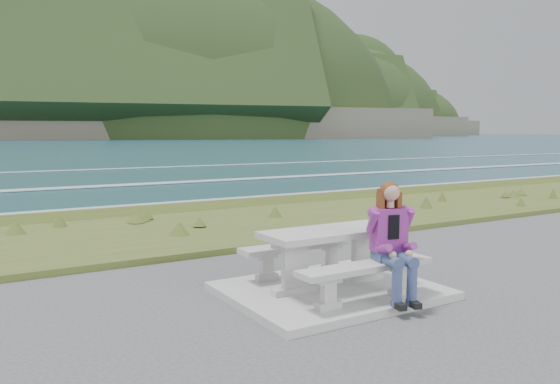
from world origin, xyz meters
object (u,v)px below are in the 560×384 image
at_px(seated_woman, 394,257).
at_px(bench_seaward, 300,250).
at_px(bench_landward, 366,272).
at_px(picnic_table, 331,242).

bearing_deg(seated_woman, bench_seaward, 116.38).
xyz_separation_m(bench_landward, seated_woman, (0.32, -0.13, 0.17)).
bearing_deg(picnic_table, seated_woman, -69.04).
xyz_separation_m(bench_landward, bench_seaward, (0.00, 1.40, 0.00)).
distance_m(bench_seaward, seated_woman, 1.57).
bearing_deg(picnic_table, bench_landward, -90.00).
bearing_deg(picnic_table, bench_seaward, 90.00).
height_order(bench_landward, seated_woman, seated_woman).
xyz_separation_m(picnic_table, bench_seaward, (0.00, 0.70, -0.23)).
distance_m(picnic_table, bench_landward, 0.74).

